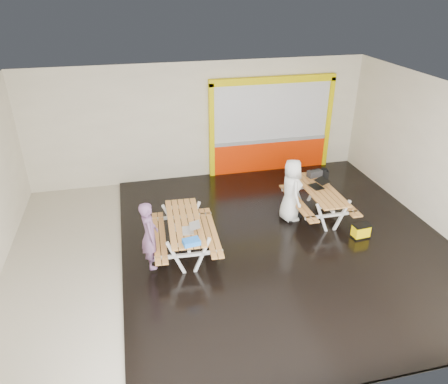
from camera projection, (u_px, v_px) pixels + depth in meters
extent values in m
cube|color=beige|center=(233.00, 248.00, 9.63)|extent=(10.00, 8.00, 0.01)
cube|color=white|center=(235.00, 97.00, 8.02)|extent=(10.00, 8.00, 0.01)
cube|color=beige|center=(200.00, 122.00, 12.29)|extent=(10.00, 0.01, 3.50)
cube|color=beige|center=(311.00, 310.00, 5.36)|extent=(10.00, 0.01, 3.50)
cube|color=beige|center=(439.00, 159.00, 9.84)|extent=(0.01, 8.00, 3.50)
cube|color=black|center=(284.00, 240.00, 9.87)|extent=(7.50, 7.98, 0.05)
cube|color=#EC2D01|center=(270.00, 156.00, 13.25)|extent=(3.60, 0.12, 1.00)
cube|color=gray|center=(270.00, 140.00, 13.00)|extent=(3.60, 0.14, 0.10)
cube|color=silver|center=(272.00, 112.00, 12.59)|extent=(3.60, 0.08, 1.72)
cube|color=#EFD700|center=(212.00, 132.00, 12.42)|extent=(0.14, 0.16, 2.90)
cube|color=#EFD700|center=(327.00, 123.00, 13.18)|extent=(0.14, 0.16, 2.90)
cube|color=#EFD700|center=(274.00, 80.00, 12.14)|extent=(3.88, 0.16, 0.20)
cube|color=#DA9045|center=(171.00, 223.00, 9.06)|extent=(0.22, 2.06, 0.04)
cube|color=#DA9045|center=(178.00, 223.00, 9.08)|extent=(0.22, 2.06, 0.04)
cube|color=#DA9045|center=(185.00, 222.00, 9.11)|extent=(0.22, 2.06, 0.04)
cube|color=#DA9045|center=(191.00, 221.00, 9.13)|extent=(0.22, 2.06, 0.04)
cube|color=#DA9045|center=(198.00, 221.00, 9.16)|extent=(0.22, 2.06, 0.04)
cube|color=white|center=(176.00, 258.00, 8.55)|extent=(0.38, 0.08, 0.83)
cube|color=white|center=(202.00, 255.00, 8.64)|extent=(0.38, 0.08, 0.83)
cube|color=white|center=(189.00, 255.00, 8.57)|extent=(1.41, 0.13, 0.06)
cube|color=white|center=(189.00, 244.00, 8.45)|extent=(0.70, 0.09, 0.06)
cube|color=white|center=(171.00, 219.00, 9.92)|extent=(0.38, 0.08, 0.83)
cube|color=white|center=(193.00, 217.00, 10.00)|extent=(0.38, 0.08, 0.83)
cube|color=white|center=(182.00, 217.00, 9.94)|extent=(1.41, 0.13, 0.06)
cube|color=white|center=(181.00, 207.00, 9.82)|extent=(0.70, 0.09, 0.06)
cube|color=white|center=(185.00, 230.00, 9.20)|extent=(0.14, 1.69, 0.06)
cube|color=#DA9045|center=(156.00, 237.00, 9.15)|extent=(0.22, 2.06, 0.04)
cube|color=#DA9045|center=(163.00, 236.00, 9.17)|extent=(0.22, 2.06, 0.04)
cube|color=#DA9045|center=(207.00, 232.00, 9.33)|extent=(0.22, 2.06, 0.04)
cube|color=#DA9045|center=(213.00, 231.00, 9.35)|extent=(0.22, 2.06, 0.04)
cube|color=#DA9045|center=(309.00, 191.00, 10.48)|extent=(0.15, 2.03, 0.04)
cube|color=#DA9045|center=(314.00, 190.00, 10.51)|extent=(0.15, 2.03, 0.04)
cube|color=#DA9045|center=(319.00, 189.00, 10.54)|extent=(0.15, 2.03, 0.04)
cube|color=#DA9045|center=(325.00, 189.00, 10.57)|extent=(0.15, 2.03, 0.04)
cube|color=#DA9045|center=(330.00, 188.00, 10.60)|extent=(0.15, 2.03, 0.04)
cube|color=white|center=(322.00, 218.00, 9.98)|extent=(0.38, 0.06, 0.81)
cube|color=white|center=(342.00, 215.00, 10.09)|extent=(0.38, 0.06, 0.81)
cube|color=white|center=(332.00, 215.00, 10.02)|extent=(1.39, 0.07, 0.06)
cube|color=white|center=(333.00, 206.00, 9.90)|extent=(0.68, 0.07, 0.06)
cube|color=white|center=(297.00, 190.00, 11.31)|extent=(0.38, 0.06, 0.81)
cube|color=white|center=(315.00, 188.00, 11.42)|extent=(0.38, 0.06, 0.81)
cube|color=white|center=(306.00, 187.00, 11.35)|extent=(1.39, 0.07, 0.06)
cube|color=white|center=(307.00, 178.00, 11.23)|extent=(0.68, 0.07, 0.06)
cube|color=white|center=(319.00, 196.00, 10.63)|extent=(0.08, 1.66, 0.06)
cube|color=#DA9045|center=(295.00, 203.00, 10.54)|extent=(0.14, 2.03, 0.04)
cube|color=#DA9045|center=(300.00, 202.00, 10.57)|extent=(0.14, 2.03, 0.04)
cube|color=#DA9045|center=(336.00, 198.00, 10.78)|extent=(0.14, 2.03, 0.04)
cube|color=#DA9045|center=(340.00, 197.00, 10.81)|extent=(0.14, 2.03, 0.04)
imported|color=#714B73|center=(150.00, 235.00, 8.54)|extent=(0.39, 0.56, 1.50)
imported|color=white|center=(291.00, 190.00, 10.36)|extent=(0.53, 0.80, 1.62)
cube|color=silver|center=(188.00, 231.00, 8.74)|extent=(0.26, 0.35, 0.02)
cube|color=silver|center=(195.00, 225.00, 8.71)|extent=(0.24, 0.35, 0.07)
cube|color=silver|center=(194.00, 225.00, 8.71)|extent=(0.21, 0.31, 0.05)
cube|color=black|center=(316.00, 187.00, 10.61)|extent=(0.33, 0.42, 0.02)
cube|color=black|center=(322.00, 181.00, 10.61)|extent=(0.31, 0.41, 0.07)
cube|color=silver|center=(322.00, 181.00, 10.60)|extent=(0.27, 0.36, 0.06)
cube|color=blue|center=(191.00, 242.00, 8.30)|extent=(0.36, 0.28, 0.10)
cube|color=black|center=(315.00, 174.00, 11.13)|extent=(0.41, 0.26, 0.17)
cylinder|color=black|center=(315.00, 169.00, 11.07)|extent=(0.29, 0.08, 0.02)
cube|color=black|center=(323.00, 177.00, 11.36)|extent=(0.29, 0.22, 0.37)
cylinder|color=black|center=(324.00, 170.00, 11.27)|extent=(0.20, 0.20, 0.09)
cube|color=black|center=(292.00, 215.00, 10.70)|extent=(0.52, 0.46, 0.16)
cube|color=black|center=(360.00, 236.00, 9.93)|extent=(0.42, 0.30, 0.04)
cube|color=#FBCD00|center=(361.00, 231.00, 9.86)|extent=(0.40, 0.27, 0.30)
cube|color=black|center=(362.00, 225.00, 9.78)|extent=(0.42, 0.30, 0.03)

